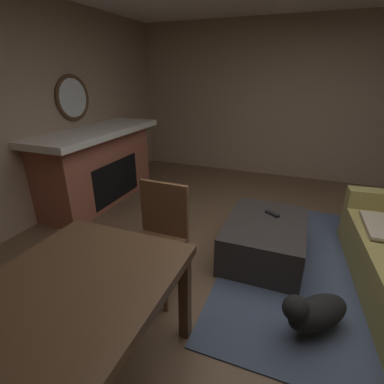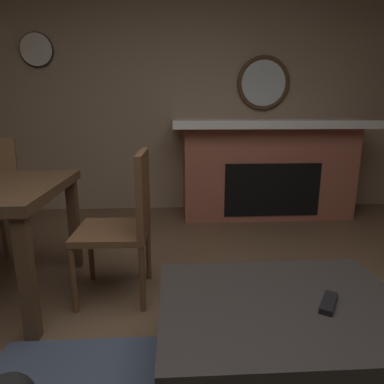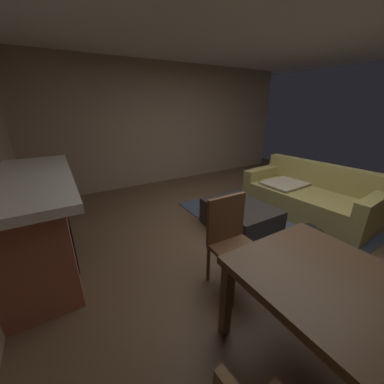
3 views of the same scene
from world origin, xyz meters
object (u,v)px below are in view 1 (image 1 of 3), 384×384
fireplace (99,165)px  dining_chair_west (159,232)px  round_wall_mirror (73,98)px  dining_table (25,340)px  ottoman_coffee_table (264,239)px  small_dog (314,312)px  tv_remote (272,214)px

fireplace → dining_chair_west: (1.33, 1.65, -0.01)m
round_wall_mirror → dining_table: size_ratio=0.34×
dining_chair_west → round_wall_mirror: bearing=-124.4°
ottoman_coffee_table → dining_chair_west: dining_chair_west is taller
round_wall_mirror → small_dog: round_wall_mirror is taller
ottoman_coffee_table → dining_chair_west: bearing=-47.5°
fireplace → dining_chair_west: fireplace is taller
dining_chair_west → small_dog: dining_chair_west is taller
round_wall_mirror → ottoman_coffee_table: size_ratio=0.59×
round_wall_mirror → dining_table: 3.34m
round_wall_mirror → small_dog: (1.43, 3.21, -1.27)m
dining_table → dining_chair_west: dining_chair_west is taller
round_wall_mirror → small_dog: bearing=66.1°
round_wall_mirror → tv_remote: round_wall_mirror is taller
round_wall_mirror → ottoman_coffee_table: (0.59, 2.74, -1.25)m
dining_table → small_dog: 1.80m
ottoman_coffee_table → fireplace: bearing=-103.6°
ottoman_coffee_table → dining_table: 2.22m
fireplace → dining_table: 3.09m
tv_remote → dining_chair_west: size_ratio=0.17×
round_wall_mirror → fireplace: bearing=90.0°
round_wall_mirror → dining_chair_west: 2.53m
dining_table → dining_chair_west: 1.28m
fireplace → small_dog: (1.43, 2.93, -0.35)m
tv_remote → small_dog: bearing=56.4°
fireplace → ottoman_coffee_table: (0.59, 2.46, -0.34)m
fireplace → ottoman_coffee_table: fireplace is taller
ottoman_coffee_table → round_wall_mirror: bearing=-102.2°
tv_remote → dining_table: (2.19, -0.84, 0.25)m
dining_table → dining_chair_west: bearing=179.9°
tv_remote → dining_table: bearing=12.1°
fireplace → dining_chair_west: bearing=51.2°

